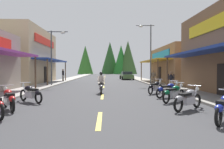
# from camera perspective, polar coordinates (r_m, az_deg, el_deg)

# --- Properties ---
(ground) EXTENTS (10.16, 93.92, 0.10)m
(ground) POSITION_cam_1_polar(r_m,az_deg,el_deg) (31.32, -2.24, -1.82)
(ground) COLOR #38383A
(sidewalk_left) EXTENTS (2.36, 93.92, 0.12)m
(sidewalk_left) POSITION_cam_1_polar(r_m,az_deg,el_deg) (31.97, -13.53, -1.60)
(sidewalk_left) COLOR #9E9991
(sidewalk_left) RESTS_ON ground
(sidewalk_right) EXTENTS (2.36, 93.92, 0.12)m
(sidewalk_right) POSITION_cam_1_polar(r_m,az_deg,el_deg) (31.89, 9.08, -1.58)
(sidewalk_right) COLOR gray
(sidewalk_right) RESTS_ON ground
(centerline_dashes) EXTENTS (0.16, 67.88, 0.01)m
(centerline_dashes) POSITION_cam_1_polar(r_m,az_deg,el_deg) (33.85, -2.21, -1.48)
(centerline_dashes) COLOR #E0C64C
(centerline_dashes) RESTS_ON ground
(storefront_left_far) EXTENTS (9.79, 10.62, 6.73)m
(storefront_left_far) POSITION_cam_1_polar(r_m,az_deg,el_deg) (27.72, -26.72, 4.67)
(storefront_left_far) COLOR tan
(storefront_left_far) RESTS_ON ground
(storefront_right_far) EXTENTS (10.56, 11.37, 4.67)m
(storefront_right_far) POSITION_cam_1_polar(r_m,az_deg,el_deg) (28.34, 22.25, 2.57)
(storefront_right_far) COLOR olive
(storefront_right_far) RESTS_ON ground
(streetlamp_left) EXTENTS (2.11, 0.30, 5.79)m
(streetlamp_left) POSITION_cam_1_polar(r_m,az_deg,el_deg) (21.60, -16.33, 6.92)
(streetlamp_left) COLOR #474C51
(streetlamp_left) RESTS_ON ground
(streetlamp_right) EXTENTS (2.11, 0.30, 6.95)m
(streetlamp_right) POSITION_cam_1_polar(r_m,az_deg,el_deg) (23.48, 10.48, 8.09)
(streetlamp_right) COLOR #474C51
(streetlamp_right) RESTS_ON ground
(motorcycle_parked_right_0) EXTENTS (1.56, 1.61, 1.04)m
(motorcycle_parked_right_0) POSITION_cam_1_polar(r_m,az_deg,el_deg) (7.49, 29.84, -8.23)
(motorcycle_parked_right_0) COLOR black
(motorcycle_parked_right_0) RESTS_ON ground
(motorcycle_parked_right_1) EXTENTS (1.75, 1.39, 1.04)m
(motorcycle_parked_right_1) POSITION_cam_1_polar(r_m,az_deg,el_deg) (9.00, 21.15, -6.53)
(motorcycle_parked_right_1) COLOR black
(motorcycle_parked_right_1) RESTS_ON ground
(motorcycle_parked_right_2) EXTENTS (1.69, 1.47, 1.04)m
(motorcycle_parked_right_2) POSITION_cam_1_polar(r_m,az_deg,el_deg) (10.95, 17.49, -5.10)
(motorcycle_parked_right_2) COLOR black
(motorcycle_parked_right_2) RESTS_ON ground
(motorcycle_parked_right_3) EXTENTS (1.89, 1.18, 1.04)m
(motorcycle_parked_right_3) POSITION_cam_1_polar(r_m,az_deg,el_deg) (12.59, 16.01, -4.25)
(motorcycle_parked_right_3) COLOR black
(motorcycle_parked_right_3) RESTS_ON ground
(motorcycle_parked_right_4) EXTENTS (1.47, 1.69, 1.04)m
(motorcycle_parked_right_4) POSITION_cam_1_polar(r_m,az_deg,el_deg) (14.40, 12.46, -3.52)
(motorcycle_parked_right_4) COLOR black
(motorcycle_parked_right_4) RESTS_ON ground
(motorcycle_parked_left_3) EXTENTS (1.33, 1.80, 1.04)m
(motorcycle_parked_left_3) POSITION_cam_1_polar(r_m,az_deg,el_deg) (9.52, -27.75, -6.17)
(motorcycle_parked_left_3) COLOR black
(motorcycle_parked_left_3) RESTS_ON ground
(motorcycle_parked_left_4) EXTENTS (1.71, 1.45, 1.04)m
(motorcycle_parked_left_4) POSITION_cam_1_polar(r_m,az_deg,el_deg) (11.21, -22.50, -4.99)
(motorcycle_parked_left_4) COLOR black
(motorcycle_parked_left_4) RESTS_ON ground
(rider_cruising_lead) EXTENTS (0.60, 2.14, 1.57)m
(rider_cruising_lead) POSITION_cam_1_polar(r_m,az_deg,el_deg) (14.27, -3.18, -2.86)
(rider_cruising_lead) COLOR black
(rider_cruising_lead) RESTS_ON ground
(pedestrian_by_shop) EXTENTS (0.48, 0.42, 1.55)m
(pedestrian_by_shop) POSITION_cam_1_polar(r_m,az_deg,el_deg) (17.68, 16.77, -1.34)
(pedestrian_by_shop) COLOR #B2A599
(pedestrian_by_shop) RESTS_ON ground
(pedestrian_browsing) EXTENTS (0.42, 0.48, 1.81)m
(pedestrian_browsing) POSITION_cam_1_polar(r_m,az_deg,el_deg) (27.69, -14.03, 0.01)
(pedestrian_browsing) COLOR #726659
(pedestrian_browsing) RESTS_ON ground
(pedestrian_waiting) EXTENTS (0.57, 0.29, 1.69)m
(pedestrian_waiting) POSITION_cam_1_polar(r_m,az_deg,el_deg) (23.52, 11.92, -0.42)
(pedestrian_waiting) COLOR #726659
(pedestrian_waiting) RESTS_ON ground
(parked_car_curbside) EXTENTS (2.24, 4.39, 1.40)m
(parked_car_curbside) POSITION_cam_1_polar(r_m,az_deg,el_deg) (34.43, 4.26, -0.30)
(parked_car_curbside) COLOR #4C723F
(parked_car_curbside) RESTS_ON ground
(treeline_backdrop) EXTENTS (23.18, 13.32, 13.23)m
(treeline_backdrop) POSITION_cam_1_polar(r_m,az_deg,el_deg) (79.28, 0.37, 4.46)
(treeline_backdrop) COLOR #256423
(treeline_backdrop) RESTS_ON ground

